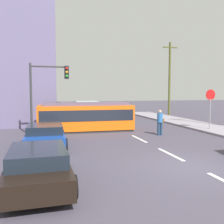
{
  "coord_description": "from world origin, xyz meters",
  "views": [
    {
      "loc": [
        -5.49,
        -8.34,
        2.83
      ],
      "look_at": [
        -0.85,
        9.16,
        1.41
      ],
      "focal_mm": 40.8,
      "sensor_mm": 36.0,
      "label": 1
    }
  ],
  "objects_px": {
    "traffic_light_mast": "(47,85)",
    "stop_sign": "(210,101)",
    "streetcar_tram": "(85,116)",
    "utility_pole_mid": "(170,78)",
    "parked_sedan_mid": "(45,135)",
    "parked_sedan_near": "(38,166)",
    "parked_sedan_far": "(49,118)",
    "city_bus": "(88,109)",
    "pedestrian_crossing": "(160,121)"
  },
  "relations": [
    {
      "from": "city_bus",
      "to": "parked_sedan_near",
      "type": "distance_m",
      "value": 20.26
    },
    {
      "from": "parked_sedan_mid",
      "to": "utility_pole_mid",
      "type": "height_order",
      "value": "utility_pole_mid"
    },
    {
      "from": "parked_sedan_near",
      "to": "stop_sign",
      "type": "distance_m",
      "value": 14.59
    },
    {
      "from": "stop_sign",
      "to": "traffic_light_mast",
      "type": "relative_size",
      "value": 0.62
    },
    {
      "from": "city_bus",
      "to": "stop_sign",
      "type": "relative_size",
      "value": 1.89
    },
    {
      "from": "city_bus",
      "to": "traffic_light_mast",
      "type": "height_order",
      "value": "traffic_light_mast"
    },
    {
      "from": "stop_sign",
      "to": "streetcar_tram",
      "type": "bearing_deg",
      "value": 165.89
    },
    {
      "from": "pedestrian_crossing",
      "to": "city_bus",
      "type": "bearing_deg",
      "value": 102.5
    },
    {
      "from": "pedestrian_crossing",
      "to": "stop_sign",
      "type": "height_order",
      "value": "stop_sign"
    },
    {
      "from": "city_bus",
      "to": "pedestrian_crossing",
      "type": "distance_m",
      "value": 12.57
    },
    {
      "from": "parked_sedan_near",
      "to": "stop_sign",
      "type": "xyz_separation_m",
      "value": [
        11.92,
        8.26,
        1.57
      ]
    },
    {
      "from": "traffic_light_mast",
      "to": "pedestrian_crossing",
      "type": "bearing_deg",
      "value": -13.52
    },
    {
      "from": "streetcar_tram",
      "to": "utility_pole_mid",
      "type": "bearing_deg",
      "value": 38.8
    },
    {
      "from": "pedestrian_crossing",
      "to": "parked_sedan_near",
      "type": "height_order",
      "value": "pedestrian_crossing"
    },
    {
      "from": "streetcar_tram",
      "to": "utility_pole_mid",
      "type": "xyz_separation_m",
      "value": [
        11.51,
        9.25,
        3.44
      ]
    },
    {
      "from": "parked_sedan_far",
      "to": "utility_pole_mid",
      "type": "distance_m",
      "value": 15.51
    },
    {
      "from": "streetcar_tram",
      "to": "parked_sedan_far",
      "type": "relative_size",
      "value": 1.67
    },
    {
      "from": "parked_sedan_far",
      "to": "streetcar_tram",
      "type": "bearing_deg",
      "value": -57.33
    },
    {
      "from": "streetcar_tram",
      "to": "city_bus",
      "type": "bearing_deg",
      "value": 79.33
    },
    {
      "from": "streetcar_tram",
      "to": "stop_sign",
      "type": "bearing_deg",
      "value": -14.11
    },
    {
      "from": "traffic_light_mast",
      "to": "parked_sedan_mid",
      "type": "bearing_deg",
      "value": -92.62
    },
    {
      "from": "parked_sedan_far",
      "to": "traffic_light_mast",
      "type": "distance_m",
      "value": 5.94
    },
    {
      "from": "stop_sign",
      "to": "traffic_light_mast",
      "type": "xyz_separation_m",
      "value": [
        -11.54,
        0.86,
        1.07
      ]
    },
    {
      "from": "pedestrian_crossing",
      "to": "stop_sign",
      "type": "relative_size",
      "value": 0.58
    },
    {
      "from": "streetcar_tram",
      "to": "traffic_light_mast",
      "type": "relative_size",
      "value": 1.45
    },
    {
      "from": "streetcar_tram",
      "to": "parked_sedan_near",
      "type": "bearing_deg",
      "value": -106.33
    },
    {
      "from": "traffic_light_mast",
      "to": "parked_sedan_far",
      "type": "bearing_deg",
      "value": 88.36
    },
    {
      "from": "parked_sedan_mid",
      "to": "parked_sedan_far",
      "type": "xyz_separation_m",
      "value": [
        0.32,
        8.87,
        -0.0
      ]
    },
    {
      "from": "stop_sign",
      "to": "traffic_light_mast",
      "type": "bearing_deg",
      "value": 175.72
    },
    {
      "from": "parked_sedan_mid",
      "to": "traffic_light_mast",
      "type": "relative_size",
      "value": 0.95
    },
    {
      "from": "utility_pole_mid",
      "to": "streetcar_tram",
      "type": "bearing_deg",
      "value": -141.2
    },
    {
      "from": "parked_sedan_near",
      "to": "parked_sedan_far",
      "type": "height_order",
      "value": "same"
    },
    {
      "from": "traffic_light_mast",
      "to": "utility_pole_mid",
      "type": "relative_size",
      "value": 0.54
    },
    {
      "from": "streetcar_tram",
      "to": "traffic_light_mast",
      "type": "xyz_separation_m",
      "value": [
        -2.69,
        -1.36,
        2.19
      ]
    },
    {
      "from": "city_bus",
      "to": "pedestrian_crossing",
      "type": "relative_size",
      "value": 3.25
    },
    {
      "from": "traffic_light_mast",
      "to": "stop_sign",
      "type": "bearing_deg",
      "value": -4.28
    },
    {
      "from": "parked_sedan_far",
      "to": "stop_sign",
      "type": "height_order",
      "value": "stop_sign"
    },
    {
      "from": "parked_sedan_mid",
      "to": "stop_sign",
      "type": "xyz_separation_m",
      "value": [
        11.7,
        2.69,
        1.57
      ]
    },
    {
      "from": "city_bus",
      "to": "parked_sedan_near",
      "type": "xyz_separation_m",
      "value": [
        -4.81,
        -19.68,
        -0.4
      ]
    },
    {
      "from": "parked_sedan_near",
      "to": "stop_sign",
      "type": "bearing_deg",
      "value": 34.72
    },
    {
      "from": "traffic_light_mast",
      "to": "utility_pole_mid",
      "type": "height_order",
      "value": "utility_pole_mid"
    },
    {
      "from": "streetcar_tram",
      "to": "pedestrian_crossing",
      "type": "bearing_deg",
      "value": -34.65
    },
    {
      "from": "parked_sedan_mid",
      "to": "pedestrian_crossing",
      "type": "bearing_deg",
      "value": 14.06
    },
    {
      "from": "streetcar_tram",
      "to": "parked_sedan_mid",
      "type": "bearing_deg",
      "value": -120.19
    },
    {
      "from": "parked_sedan_near",
      "to": "utility_pole_mid",
      "type": "bearing_deg",
      "value": 53.54
    },
    {
      "from": "streetcar_tram",
      "to": "utility_pole_mid",
      "type": "relative_size",
      "value": 0.78
    },
    {
      "from": "parked_sedan_mid",
      "to": "parked_sedan_far",
      "type": "height_order",
      "value": "same"
    },
    {
      "from": "city_bus",
      "to": "parked_sedan_near",
      "type": "height_order",
      "value": "city_bus"
    },
    {
      "from": "city_bus",
      "to": "stop_sign",
      "type": "bearing_deg",
      "value": -58.09
    },
    {
      "from": "parked_sedan_far",
      "to": "stop_sign",
      "type": "relative_size",
      "value": 1.41
    }
  ]
}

